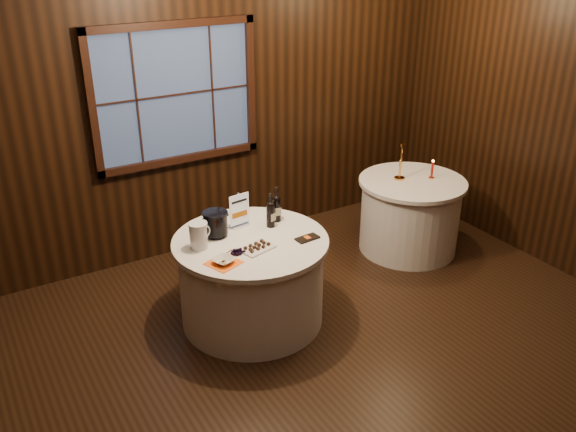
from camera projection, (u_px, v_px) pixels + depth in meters
ground at (316, 385)px, 4.50m from camera, size 6.00×6.00×0.00m
back_wall at (175, 105)px, 5.77m from camera, size 6.00×0.10×3.00m
main_table at (252, 280)px, 5.11m from camera, size 1.28×1.28×0.77m
side_table at (410, 215)px, 6.27m from camera, size 1.08×1.08×0.77m
sign_stand at (239, 215)px, 5.12m from camera, size 0.19×0.11×0.31m
port_bottle_left at (271, 212)px, 5.11m from camera, size 0.07×0.08×0.30m
port_bottle_right at (276, 206)px, 5.21m from camera, size 0.07×0.08×0.31m
ice_bucket at (216, 223)px, 4.96m from camera, size 0.21×0.21×0.21m
chocolate_plate at (257, 247)px, 4.79m from camera, size 0.30×0.24×0.04m
chocolate_box at (307, 238)px, 4.95m from camera, size 0.20×0.11×0.02m
grape_bunch at (237, 251)px, 4.72m from camera, size 0.19×0.10×0.04m
glass_pitcher at (199, 235)px, 4.77m from camera, size 0.20×0.15×0.22m
orange_napkin at (224, 263)px, 4.59m from camera, size 0.29×0.29×0.00m
cracker_bowl at (223, 261)px, 4.58m from camera, size 0.20×0.20×0.04m
brass_candlestick at (400, 166)px, 6.08m from camera, size 0.11×0.11×0.38m
red_candle at (432, 171)px, 6.12m from camera, size 0.05×0.05×0.20m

